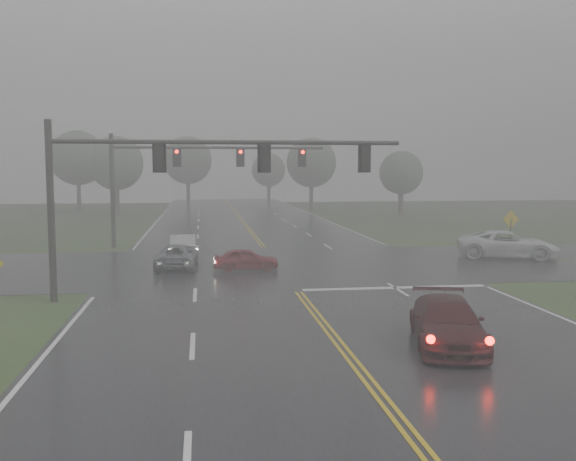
{
  "coord_description": "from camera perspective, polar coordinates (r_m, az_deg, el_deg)",
  "views": [
    {
      "loc": [
        -4.17,
        -13.42,
        5.43
      ],
      "look_at": [
        -0.19,
        16.0,
        2.55
      ],
      "focal_mm": 40.0,
      "sensor_mm": 36.0,
      "label": 1
    }
  ],
  "objects": [
    {
      "name": "ground",
      "position": [
        15.06,
        9.26,
        -15.66
      ],
      "size": [
        180.0,
        180.0,
        0.0
      ],
      "primitive_type": "plane",
      "color": "#27401B",
      "rests_on": "ground"
    },
    {
      "name": "stop_bar",
      "position": [
        29.64,
        9.49,
        -5.09
      ],
      "size": [
        8.5,
        0.5,
        0.01
      ],
      "primitive_type": "cube",
      "color": "silver",
      "rests_on": "ground"
    },
    {
      "name": "cross_street",
      "position": [
        36.07,
        -0.97,
        -3.12
      ],
      "size": [
        120.0,
        14.0,
        0.02
      ],
      "primitive_type": "cube",
      "color": "black",
      "rests_on": "ground"
    },
    {
      "name": "sedan_maroon",
      "position": [
        20.52,
        13.93,
        -9.97
      ],
      "size": [
        3.11,
        5.27,
        1.43
      ],
      "primitive_type": "imported",
      "rotation": [
        0.0,
        0.0,
        -0.24
      ],
      "color": "#33090B",
      "rests_on": "ground"
    },
    {
      "name": "tree_ne_a",
      "position": [
        82.2,
        2.08,
        6.04
      ],
      "size": [
        6.37,
        6.37,
        9.36
      ],
      "color": "#382C24",
      "rests_on": "ground"
    },
    {
      "name": "tree_n_mid",
      "position": [
        92.22,
        -8.91,
        6.18
      ],
      "size": [
        6.8,
        6.8,
        9.99
      ],
      "color": "#382C24",
      "rests_on": "ground"
    },
    {
      "name": "tree_n_far",
      "position": [
        102.15,
        -1.73,
        5.4
      ],
      "size": [
        5.38,
        5.38,
        7.9
      ],
      "color": "#382C24",
      "rests_on": "ground"
    },
    {
      "name": "sedan_red",
      "position": [
        34.32,
        -3.76,
        -3.58
      ],
      "size": [
        3.51,
        1.45,
        1.19
      ],
      "primitive_type": "imported",
      "rotation": [
        0.0,
        0.0,
        1.58
      ],
      "color": "maroon",
      "rests_on": "ground"
    },
    {
      "name": "tree_nw_b",
      "position": [
        86.38,
        -18.19,
        6.14
      ],
      "size": [
        6.99,
        6.99,
        10.27
      ],
      "color": "#382C24",
      "rests_on": "ground"
    },
    {
      "name": "pickup_white",
      "position": [
        41.13,
        18.91,
        -2.35
      ],
      "size": [
        6.48,
        4.51,
        1.64
      ],
      "primitive_type": "imported",
      "rotation": [
        0.0,
        0.0,
        1.24
      ],
      "color": "white",
      "rests_on": "ground"
    },
    {
      "name": "tree_e_near",
      "position": [
        76.27,
        10.03,
        5.06
      ],
      "size": [
        5.1,
        5.1,
        7.49
      ],
      "color": "#382C24",
      "rests_on": "ground"
    },
    {
      "name": "car_grey",
      "position": [
        35.61,
        -9.82,
        -3.31
      ],
      "size": [
        2.37,
        4.74,
        1.29
      ],
      "primitive_type": "imported",
      "rotation": [
        0.0,
        0.0,
        3.09
      ],
      "color": "slate",
      "rests_on": "ground"
    },
    {
      "name": "sign_diamond_east",
      "position": [
        42.76,
        19.19,
        0.5
      ],
      "size": [
        1.16,
        0.27,
        2.82
      ],
      "rotation": [
        0.0,
        0.0,
        0.19
      ],
      "color": "black",
      "rests_on": "ground"
    },
    {
      "name": "signal_gantry_near",
      "position": [
        26.89,
        -10.86,
        5.0
      ],
      "size": [
        14.58,
        0.32,
        7.38
      ],
      "color": "black",
      "rests_on": "ground"
    },
    {
      "name": "tree_nw_a",
      "position": [
        76.74,
        -15.04,
        5.78
      ],
      "size": [
        6.23,
        6.23,
        9.15
      ],
      "color": "#382C24",
      "rests_on": "ground"
    },
    {
      "name": "main_road",
      "position": [
        34.11,
        -0.58,
        -3.62
      ],
      "size": [
        18.0,
        160.0,
        0.02
      ],
      "primitive_type": "cube",
      "color": "black",
      "rests_on": "ground"
    },
    {
      "name": "signal_gantry_far",
      "position": [
        45.08,
        -9.55,
        5.55
      ],
      "size": [
        14.76,
        0.39,
        7.79
      ],
      "color": "black",
      "rests_on": "ground"
    },
    {
      "name": "sedan_silver",
      "position": [
        39.74,
        -9.31,
        -2.39
      ],
      "size": [
        1.65,
        4.37,
        1.42
      ],
      "primitive_type": "imported",
      "rotation": [
        0.0,
        0.0,
        3.18
      ],
      "color": "#B4B6BC",
      "rests_on": "ground"
    }
  ]
}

